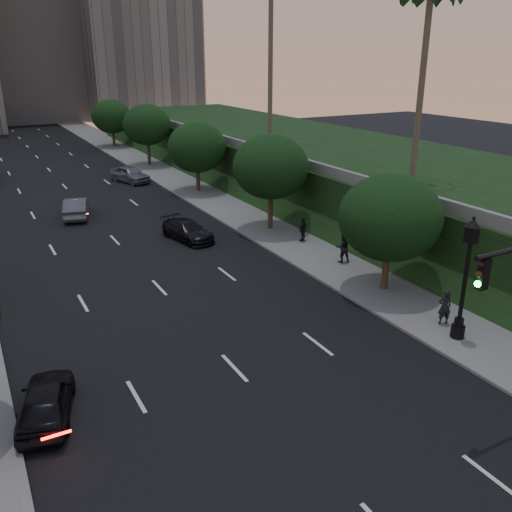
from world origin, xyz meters
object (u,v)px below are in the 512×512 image
sedan_near_right (188,231)px  sedan_far_right (130,174)px  sedan_near_left (46,401)px  pedestrian_b (343,247)px  sedan_mid_left (76,207)px  pedestrian_c (303,229)px  street_lamp (464,285)px  pedestrian_a (445,307)px

sedan_near_right → sedan_far_right: (1.67, 19.04, 0.15)m
sedan_near_left → pedestrian_b: bearing=-143.3°
sedan_mid_left → pedestrian_c: (11.84, -13.34, 0.17)m
pedestrian_c → pedestrian_b: bearing=62.7°
sedan_near_right → pedestrian_b: bearing=-65.7°
sedan_mid_left → sedan_near_right: size_ratio=1.05×
pedestrian_b → sedan_far_right: bearing=-64.3°
street_lamp → pedestrian_c: (1.23, 14.12, -1.68)m
street_lamp → sedan_far_right: (-3.52, 37.42, -1.83)m
pedestrian_c → sedan_mid_left: bearing=-74.8°
street_lamp → sedan_near_right: bearing=105.8°
sedan_near_left → pedestrian_a: 17.04m
sedan_mid_left → pedestrian_c: bearing=146.1°
sedan_mid_left → sedan_far_right: sedan_far_right is taller
pedestrian_c → pedestrian_a: bearing=59.9°
pedestrian_b → pedestrian_c: bearing=-74.8°
sedan_near_right → pedestrian_a: (5.59, -17.18, 0.34)m
sedan_near_left → pedestrian_b: (17.71, 6.91, 0.39)m
street_lamp → pedestrian_c: 14.27m
pedestrian_a → pedestrian_b: 8.61m
street_lamp → sedan_mid_left: (-10.61, 27.46, -1.86)m
sedan_near_left → pedestrian_c: pedestrian_c is taller
sedan_near_left → sedan_mid_left: bearing=-88.1°
sedan_mid_left → pedestrian_a: 28.48m
sedan_far_right → pedestrian_b: bearing=-99.5°
pedestrian_a → pedestrian_b: bearing=-73.2°
sedan_mid_left → sedan_far_right: size_ratio=1.00×
sedan_far_right → pedestrian_b: pedestrian_b is taller
pedestrian_b → sedan_near_left: bearing=37.4°
sedan_mid_left → pedestrian_c: size_ratio=2.94×
pedestrian_c → street_lamp: bearing=58.6°
pedestrian_b → sedan_mid_left: bearing=-40.2°
street_lamp → sedan_near_right: size_ratio=1.25×
sedan_mid_left → sedan_near_right: (5.43, -9.08, -0.12)m
sedan_near_right → pedestrian_a: bearing=-84.1°
sedan_near_right → sedan_far_right: 19.12m
street_lamp → pedestrian_b: street_lamp is taller
sedan_near_left → pedestrian_a: pedestrian_a is taller
pedestrian_a → pedestrian_c: bearing=-71.8°
sedan_far_right → pedestrian_c: (4.75, -23.30, 0.15)m
sedan_near_left → sedan_mid_left: sedan_mid_left is taller
sedan_near_right → sedan_far_right: bearing=72.9°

